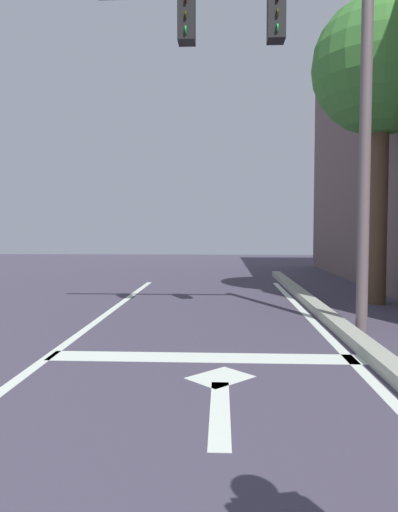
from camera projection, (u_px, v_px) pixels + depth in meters
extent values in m
cube|color=silver|center=(205.00, 357.00, 5.29)|extent=(3.53, 0.40, 0.01)
cube|color=silver|center=(220.00, 411.00, 3.74)|extent=(0.16, 1.40, 0.01)
cube|color=silver|center=(220.00, 377.00, 4.58)|extent=(0.71, 0.71, 0.01)
cylinder|color=#625656|center=(365.00, 153.00, 6.54)|extent=(0.16, 0.16, 5.00)
cube|color=black|center=(276.00, 17.00, 6.49)|extent=(0.24, 0.28, 0.64)
cylinder|color=#3C3106|center=(278.00, 13.00, 6.34)|extent=(0.02, 0.10, 0.10)
cylinder|color=green|center=(277.00, 28.00, 6.35)|extent=(0.02, 0.10, 0.10)
cube|color=black|center=(187.00, 19.00, 6.55)|extent=(0.24, 0.28, 0.64)
cylinder|color=#3C3106|center=(186.00, 15.00, 6.40)|extent=(0.02, 0.10, 0.10)
cylinder|color=green|center=(186.00, 30.00, 6.41)|extent=(0.02, 0.10, 0.10)
cylinder|color=brown|center=(378.00, 207.00, 9.01)|extent=(0.34, 0.34, 3.75)
sphere|color=#3E7F33|center=(381.00, 65.00, 8.86)|extent=(2.59, 2.59, 2.59)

